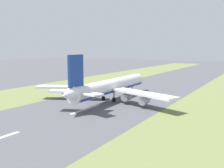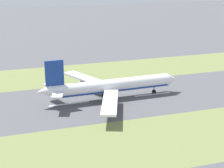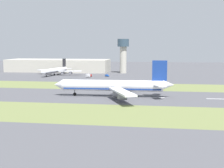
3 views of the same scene
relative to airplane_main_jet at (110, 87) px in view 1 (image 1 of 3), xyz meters
The scene contains 6 objects.
ground_plane 6.05m from the airplane_main_jet, 39.40° to the left, with size 800.00×800.00×0.00m, color #4C4C51.
grass_median_west 44.94m from the airplane_main_jet, behind, with size 40.00×600.00×0.01m, color olive.
grass_median_east 45.87m from the airplane_main_jet, ahead, with size 40.00×600.00×0.01m, color olive.
centreline_dash_mid 19.07m from the airplane_main_jet, 88.51° to the right, with size 1.20×18.00×0.01m, color silver.
centreline_dash_far 22.72m from the airplane_main_jet, 88.77° to the left, with size 1.20×18.00×0.01m, color silver.
airplane_main_jet is the anchor object (origin of this frame).
Camera 1 is at (56.13, -95.49, 22.23)m, focal length 42.00 mm.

